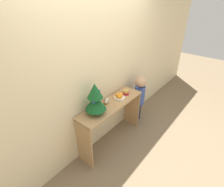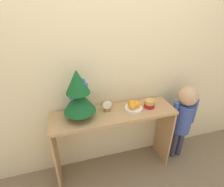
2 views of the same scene
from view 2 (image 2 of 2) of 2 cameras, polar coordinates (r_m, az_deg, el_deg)
ground_plane at (r=2.18m, az=1.99°, el=-26.21°), size 12.00×12.00×0.00m
back_wall at (r=1.72m, az=-1.32°, el=10.61°), size 7.00×0.05×2.50m
console_table at (r=1.84m, az=0.66°, el=-10.86°), size 1.24×0.34×0.79m
mini_tree at (r=1.57m, az=-10.89°, el=-0.33°), size 0.30×0.30×0.48m
fruit_bowl at (r=1.77m, az=7.06°, el=-4.17°), size 0.18×0.18×0.09m
singing_bowl at (r=1.84m, az=12.12°, el=-3.32°), size 0.11×0.11×0.08m
desk_clock at (r=1.72m, az=-1.65°, el=-3.89°), size 0.11×0.04×0.13m
child_figure at (r=2.14m, az=22.41°, el=-6.37°), size 0.31×0.21×0.97m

